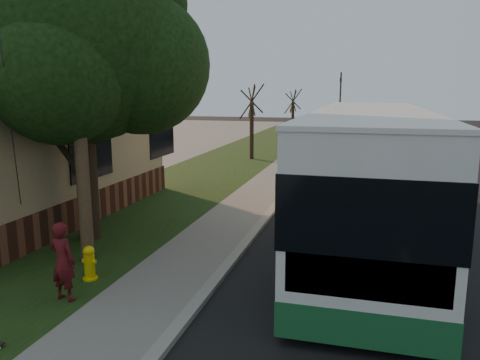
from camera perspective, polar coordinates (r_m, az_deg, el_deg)
name	(u,v)px	position (r m, az deg, el deg)	size (l,w,h in m)	color
ground	(206,296)	(9.62, -4.22, -13.92)	(120.00, 120.00, 0.00)	black
road	(393,198)	(18.69, 18.11, -2.06)	(8.00, 80.00, 0.01)	black
curb	(288,190)	(18.88, 5.91, -1.26)	(0.25, 80.00, 0.12)	gray
sidewalk	(264,189)	(19.06, 2.95, -1.16)	(2.00, 80.00, 0.08)	slate
grass_verge	(184,185)	(20.08, -6.86, -0.61)	(5.00, 80.00, 0.07)	black
fire_hydrant	(89,263)	(10.55, -17.88, -9.59)	(0.32, 0.32, 0.74)	yellow
utility_pole	(75,62)	(11.15, -19.47, 13.39)	(2.86, 3.21, 9.07)	#473321
leafy_tree	(83,45)	(13.04, -18.62, 15.37)	(6.30, 6.00, 7.80)	black
bare_tree_near	(252,123)	(27.06, 1.43, 6.97)	(1.38, 1.21, 4.31)	black
bare_tree_far	(293,115)	(38.73, 6.45, 7.90)	(1.38, 1.21, 4.03)	black
traffic_signal	(340,100)	(42.29, 12.10, 9.56)	(0.18, 0.22, 5.50)	#2D2D30
transit_bus	(369,169)	(13.38, 15.44, 1.28)	(3.01, 13.06, 3.53)	silver
skateboarder	(63,261)	(9.60, -20.78, -9.25)	(0.56, 0.37, 1.55)	#4D0F12
distant_car	(351,132)	(37.05, 13.39, 5.67)	(1.89, 4.70, 1.60)	black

